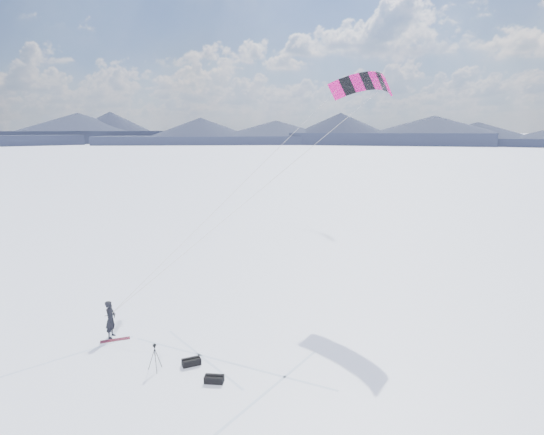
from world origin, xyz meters
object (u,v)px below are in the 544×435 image
object	(u,v)px
gear_bag_a	(191,362)
gear_bag_b	(214,379)
tripod	(155,353)
snowkiter	(112,337)
snowboard	(115,340)

from	to	relation	value
gear_bag_a	gear_bag_b	bearing A→B (deg)	-73.83
tripod	snowkiter	bearing A→B (deg)	81.28
snowboard	gear_bag_a	size ratio (longest dim) A/B	1.65
snowkiter	snowboard	distance (m)	0.48
snowkiter	tripod	xyz separation A→B (m)	(1.94, -4.02, 0.79)
snowboard	gear_bag_a	world-z (taller)	gear_bag_a
snowboard	gear_bag_b	xyz separation A→B (m)	(4.05, -5.34, 0.14)
snowboard	tripod	bearing A→B (deg)	-66.66
snowkiter	snowboard	bearing A→B (deg)	-136.37
snowboard	tripod	world-z (taller)	tripod
gear_bag_a	tripod	bearing A→B (deg)	171.86
gear_bag_a	gear_bag_b	world-z (taller)	same
snowkiter	gear_bag_b	world-z (taller)	snowkiter
tripod	gear_bag_b	size ratio (longest dim) A/B	1.38
snowboard	gear_bag_b	size ratio (longest dim) A/B	1.59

